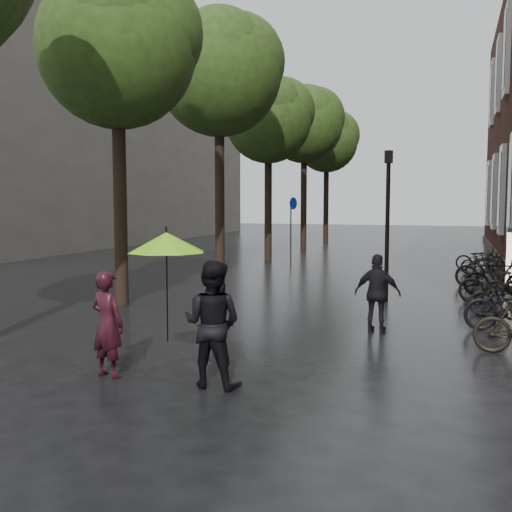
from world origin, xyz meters
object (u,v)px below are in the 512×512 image
at_px(person_burgundy, 107,324).
at_px(lamp_post, 388,211).
at_px(parked_bicycles, 493,279).
at_px(person_black, 212,324).
at_px(pedestrian_walking, 377,293).

bearing_deg(person_burgundy, lamp_post, -98.04).
distance_m(parked_bicycles, lamp_post, 3.68).
relative_size(person_black, parked_bicycles, 0.13).
xyz_separation_m(person_black, lamp_post, (1.50, 7.88, 1.44)).
bearing_deg(person_burgundy, pedestrian_walking, -114.93).
bearing_deg(parked_bicycles, pedestrian_walking, -113.59).
bearing_deg(lamp_post, person_burgundy, -111.41).
distance_m(person_burgundy, pedestrian_walking, 5.38).
bearing_deg(lamp_post, person_black, -100.77).
relative_size(person_burgundy, lamp_post, 0.41).
height_order(person_black, parked_bicycles, person_black).
distance_m(person_black, parked_bicycles, 10.53).
xyz_separation_m(person_burgundy, pedestrian_walking, (3.34, 4.23, -0.02)).
distance_m(pedestrian_walking, parked_bicycles, 6.02).
height_order(pedestrian_walking, lamp_post, lamp_post).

